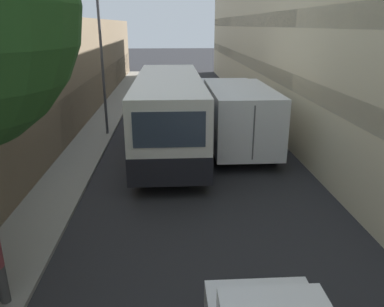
% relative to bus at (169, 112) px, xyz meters
% --- Properties ---
extents(ground_plane, '(150.00, 150.00, 0.00)m').
position_rel_bus_xyz_m(ground_plane, '(0.86, -2.41, -1.62)').
color(ground_plane, '#232326').
extents(sidewalk_left, '(1.66, 60.00, 0.10)m').
position_rel_bus_xyz_m(sidewalk_left, '(-3.57, -2.41, -1.57)').
color(sidewalk_left, gray).
rests_on(sidewalk_left, ground_plane).
extents(building_left_shopfront, '(2.40, 60.00, 5.40)m').
position_rel_bus_xyz_m(building_left_shopfront, '(-5.50, -2.41, 0.83)').
color(building_left_shopfront, '#847056').
rests_on(building_left_shopfront, ground_plane).
extents(building_right_apartment, '(2.40, 60.00, 11.23)m').
position_rel_bus_xyz_m(building_right_apartment, '(6.21, -2.41, 3.97)').
color(building_right_apartment, beige).
rests_on(building_right_apartment, ground_plane).
extents(bus, '(2.60, 9.73, 3.06)m').
position_rel_bus_xyz_m(bus, '(0.00, 0.00, 0.00)').
color(bus, silver).
rests_on(bus, ground_plane).
extents(box_truck, '(2.46, 7.39, 2.66)m').
position_rel_bus_xyz_m(box_truck, '(2.88, 0.56, -0.14)').
color(box_truck, silver).
rests_on(box_truck, ground_plane).
extents(panel_van, '(1.99, 4.32, 2.03)m').
position_rel_bus_xyz_m(panel_van, '(-0.66, 9.39, -0.49)').
color(panel_van, silver).
rests_on(panel_van, ground_plane).
extents(street_lamp, '(0.36, 0.80, 7.01)m').
position_rel_bus_xyz_m(street_lamp, '(-2.99, 2.33, 3.32)').
color(street_lamp, '#38383D').
rests_on(street_lamp, sidewalk_left).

